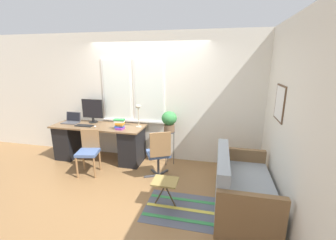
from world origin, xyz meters
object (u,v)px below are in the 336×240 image
couch_loveseat (241,189)px  potted_plant (169,120)px  book_stack (120,124)px  plant_stand (169,136)px  monitor (92,110)px  mouse (95,126)px  keyboard (84,126)px  desk_lamp (138,110)px  desk_chair_wooden (89,150)px  folding_stool (165,183)px  office_chair_swivel (159,153)px  laptop (72,120)px

couch_loveseat → potted_plant: (-1.35, 1.17, 0.67)m
book_stack → couch_loveseat: 2.56m
couch_loveseat → plant_stand: couch_loveseat is taller
plant_stand → book_stack: bearing=-165.1°
monitor → mouse: (0.24, -0.34, -0.26)m
keyboard → plant_stand: (1.80, 0.23, -0.18)m
book_stack → desk_lamp: bearing=36.5°
keyboard → potted_plant: (1.80, 0.23, 0.17)m
keyboard → desk_chair_wooden: 0.70m
desk_lamp → folding_stool: size_ratio=1.14×
desk_lamp → potted_plant: bearing=1.8°
folding_stool → couch_loveseat: bearing=11.4°
mouse → office_chair_swivel: (1.48, -0.38, -0.29)m
mouse → potted_plant: 1.56m
laptop → desk_lamp: (1.57, 0.03, 0.31)m
monitor → plant_stand: size_ratio=0.72×
keyboard → couch_loveseat: bearing=-16.7°
monitor → couch_loveseat: size_ratio=0.35×
monitor → desk_chair_wooden: 1.06m
laptop → mouse: 0.72m
couch_loveseat → folding_stool: couch_loveseat is taller
mouse → couch_loveseat: 3.06m
keyboard → mouse: size_ratio=6.29×
keyboard → mouse: 0.27m
couch_loveseat → book_stack: bearing=68.4°
mouse → monitor: bearing=125.2°
laptop → office_chair_swivel: bearing=-14.9°
desk_chair_wooden → book_stack: bearing=33.3°
keyboard → couch_loveseat: couch_loveseat is taller
office_chair_swivel → plant_stand: office_chair_swivel is taller
office_chair_swivel → couch_loveseat: office_chair_swivel is taller
office_chair_swivel → potted_plant: potted_plant is taller
monitor → desk_chair_wooden: (0.35, -0.81, -0.59)m
potted_plant → desk_lamp: bearing=-178.2°
keyboard → desk_chair_wooden: desk_chair_wooden is taller
monitor → couch_loveseat: monitor is taller
office_chair_swivel → mouse: bearing=-41.4°
office_chair_swivel → folding_stool: office_chair_swivel is taller
mouse → plant_stand: (1.53, 0.25, -0.18)m
office_chair_swivel → folding_stool: 0.83m
desk_chair_wooden → office_chair_swivel: (1.37, 0.09, 0.04)m
monitor → keyboard: 0.41m
keyboard → office_chair_swivel: bearing=-12.9°
plant_stand → potted_plant: potted_plant is taller
laptop → desk_lamp: desk_lamp is taller
laptop → folding_stool: size_ratio=0.85×
laptop → desk_chair_wooden: size_ratio=0.43×
plant_stand → folding_stool: 1.43m
monitor → book_stack: 0.89m
office_chair_swivel → couch_loveseat: 1.51m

